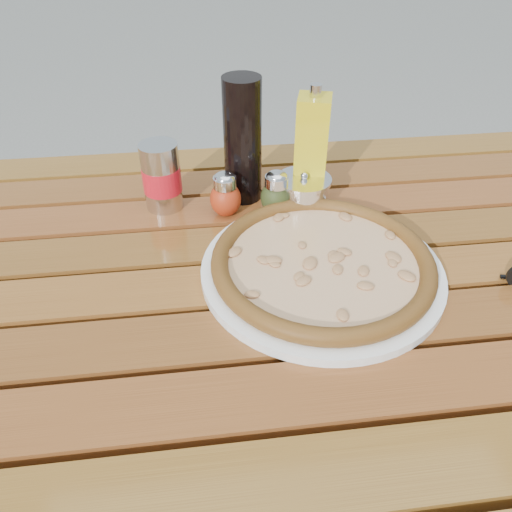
{
  "coord_description": "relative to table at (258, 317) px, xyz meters",
  "views": [
    {
      "loc": [
        -0.07,
        -0.56,
        1.23
      ],
      "look_at": [
        0.0,
        0.02,
        0.78
      ],
      "focal_mm": 35.0,
      "sensor_mm": 36.0,
      "label": 1
    }
  ],
  "objects": [
    {
      "name": "table",
      "position": [
        0.0,
        0.0,
        0.0
      ],
      "size": [
        1.4,
        0.9,
        0.75
      ],
      "color": "#321D0B",
      "rests_on": "ground"
    },
    {
      "name": "plate",
      "position": [
        0.1,
        0.0,
        0.08
      ],
      "size": [
        0.42,
        0.42,
        0.01
      ],
      "primitive_type": "cylinder",
      "rotation": [
        0.0,
        0.0,
        -0.2
      ],
      "color": "white",
      "rests_on": "table"
    },
    {
      "name": "pizza",
      "position": [
        0.1,
        0.0,
        0.1
      ],
      "size": [
        0.36,
        0.36,
        0.03
      ],
      "rotation": [
        0.0,
        0.0,
        -0.1
      ],
      "color": "#FEE3B5",
      "rests_on": "plate"
    },
    {
      "name": "pepper_shaker",
      "position": [
        -0.03,
        0.19,
        0.11
      ],
      "size": [
        0.06,
        0.06,
        0.08
      ],
      "rotation": [
        0.0,
        0.0,
        0.21
      ],
      "color": "red",
      "rests_on": "table"
    },
    {
      "name": "oregano_shaker",
      "position": [
        0.05,
        0.18,
        0.11
      ],
      "size": [
        0.07,
        0.07,
        0.08
      ],
      "rotation": [
        0.0,
        0.0,
        0.27
      ],
      "color": "#38431A",
      "rests_on": "table"
    },
    {
      "name": "dark_bottle",
      "position": [
        0.0,
        0.24,
        0.19
      ],
      "size": [
        0.07,
        0.07,
        0.22
      ],
      "primitive_type": "cylinder",
      "rotation": [
        0.0,
        0.0,
        0.02
      ],
      "color": "black",
      "rests_on": "table"
    },
    {
      "name": "soda_can",
      "position": [
        -0.14,
        0.22,
        0.13
      ],
      "size": [
        0.07,
        0.07,
        0.12
      ],
      "rotation": [
        0.0,
        0.0,
        -0.04
      ],
      "color": "silver",
      "rests_on": "table"
    },
    {
      "name": "olive_oil_cruet",
      "position": [
        0.12,
        0.22,
        0.17
      ],
      "size": [
        0.07,
        0.07,
        0.21
      ],
      "rotation": [
        0.0,
        0.0,
        -0.28
      ],
      "color": "gold",
      "rests_on": "table"
    },
    {
      "name": "parmesan_tin",
      "position": [
        0.1,
        0.19,
        0.11
      ],
      "size": [
        0.13,
        0.13,
        0.07
      ],
      "rotation": [
        0.0,
        0.0,
        0.43
      ],
      "color": "silver",
      "rests_on": "table"
    }
  ]
}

